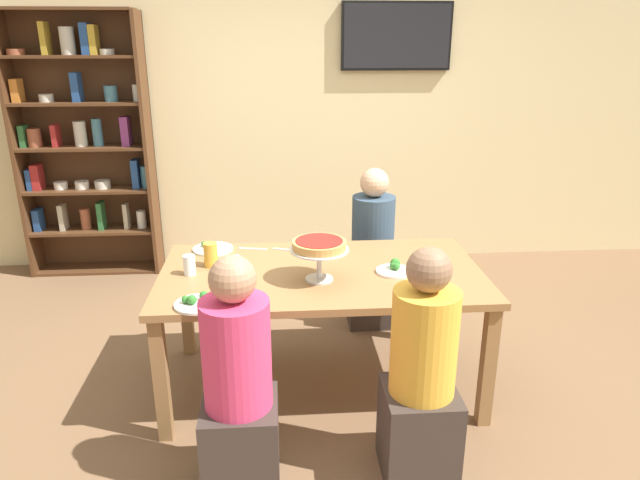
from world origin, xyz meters
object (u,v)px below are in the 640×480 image
at_px(diner_far_right, 372,259).
at_px(water_glass_clear_near, 235,266).
at_px(deep_dish_pizza_stand, 319,248).
at_px(cutlery_fork_far, 253,249).
at_px(salad_plate_far_diner, 212,248).
at_px(cutlery_fork_near, 286,250).
at_px(bookshelf, 85,144).
at_px(salad_plate_spare, 197,303).
at_px(salad_plate_near_diner, 394,269).
at_px(cutlery_knife_near, 322,248).
at_px(beer_glass_amber_tall, 211,255).
at_px(dining_table, 321,284).
at_px(diner_near_right, 421,383).
at_px(water_glass_clear_far, 189,265).
at_px(television, 397,36).
at_px(diner_near_left, 239,396).

relative_size(diner_far_right, water_glass_clear_near, 10.06).
relative_size(deep_dish_pizza_stand, cutlery_fork_far, 1.77).
distance_m(deep_dish_pizza_stand, salad_plate_far_diner, 0.83).
xyz_separation_m(deep_dish_pizza_stand, cutlery_fork_near, (-0.17, 0.48, -0.18)).
relative_size(bookshelf, water_glass_clear_near, 19.35).
bearing_deg(deep_dish_pizza_stand, salad_plate_spare, -156.51).
bearing_deg(salad_plate_near_diner, deep_dish_pizza_stand, -168.88).
distance_m(diner_far_right, cutlery_knife_near, 0.64).
bearing_deg(water_glass_clear_near, salad_plate_spare, -114.87).
height_order(salad_plate_far_diner, cutlery_fork_far, salad_plate_far_diner).
distance_m(bookshelf, beer_glass_amber_tall, 2.28).
bearing_deg(cutlery_knife_near, dining_table, 83.24).
bearing_deg(bookshelf, diner_near_right, -50.94).
xyz_separation_m(water_glass_clear_near, water_glass_clear_far, (-0.26, 0.04, -0.00)).
xyz_separation_m(bookshelf, diner_far_right, (2.29, -1.21, -0.64)).
height_order(dining_table, diner_near_right, diner_near_right).
bearing_deg(water_glass_clear_near, cutlery_fork_far, 79.56).
bearing_deg(salad_plate_spare, salad_plate_far_diner, 90.25).
height_order(bookshelf, water_glass_clear_near, bookshelf).
bearing_deg(salad_plate_far_diner, cutlery_fork_far, -0.57).
distance_m(beer_glass_amber_tall, cutlery_fork_far, 0.36).
height_order(television, salad_plate_spare, television).
relative_size(dining_table, cutlery_fork_far, 10.08).
height_order(television, diner_near_left, television).
distance_m(television, salad_plate_near_diner, 2.52).
relative_size(television, salad_plate_spare, 4.13).
bearing_deg(salad_plate_near_diner, diner_near_left, -137.38).
distance_m(diner_near_left, water_glass_clear_far, 0.92).
bearing_deg(diner_far_right, water_glass_clear_far, -55.17).
bearing_deg(salad_plate_near_diner, salad_plate_spare, -161.35).
height_order(dining_table, bookshelf, bookshelf).
bearing_deg(deep_dish_pizza_stand, cutlery_fork_far, 126.09).
bearing_deg(dining_table, cutlery_knife_near, 85.24).
xyz_separation_m(dining_table, cutlery_fork_far, (-0.40, 0.39, 0.08)).
bearing_deg(cutlery_fork_near, salad_plate_spare, 79.79).
height_order(salad_plate_spare, water_glass_clear_near, water_glass_clear_near).
xyz_separation_m(water_glass_clear_near, cutlery_knife_near, (0.51, 0.40, -0.05)).
relative_size(diner_near_left, cutlery_fork_near, 6.39).
height_order(diner_far_right, beer_glass_amber_tall, diner_far_right).
xyz_separation_m(bookshelf, beer_glass_amber_tall, (1.23, -1.89, -0.33)).
distance_m(diner_near_left, salad_plate_near_diner, 1.17).
distance_m(beer_glass_amber_tall, water_glass_clear_far, 0.16).
height_order(salad_plate_far_diner, salad_plate_spare, salad_plate_spare).
distance_m(diner_near_left, diner_near_right, 0.83).
bearing_deg(dining_table, diner_near_left, -117.70).
xyz_separation_m(salad_plate_spare, beer_glass_amber_tall, (0.02, 0.52, 0.06)).
bearing_deg(salad_plate_near_diner, diner_near_right, -90.55).
relative_size(diner_near_left, cutlery_fork_far, 6.39).
height_order(deep_dish_pizza_stand, cutlery_fork_near, deep_dish_pizza_stand).
height_order(diner_far_right, salad_plate_spare, diner_far_right).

